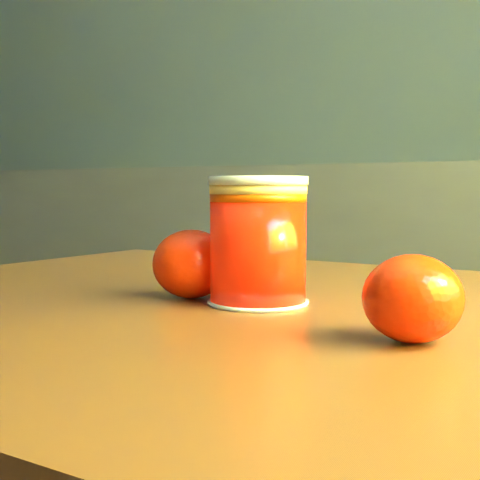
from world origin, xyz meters
The scene contains 5 objects.
kitchen_counter centered at (0.00, 1.45, 0.45)m, with size 3.15×0.60×0.90m, color #424246.
table centered at (0.95, 0.03, 0.64)m, with size 1.00×0.72×0.73m.
juice_glass centered at (0.91, 0.03, 0.79)m, with size 0.09×0.09×0.11m.
orange_front centered at (0.84, 0.03, 0.76)m, with size 0.07×0.07×0.06m, color #FF2905.
orange_back centered at (1.06, -0.05, 0.76)m, with size 0.07×0.07×0.06m, color #FF2905.
Camera 1 is at (1.18, -0.48, 0.83)m, focal length 50.00 mm.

